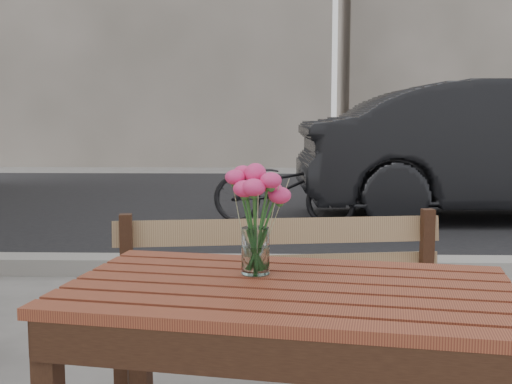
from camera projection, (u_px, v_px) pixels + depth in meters
street at (296, 222)px, 6.63m from camera, size 30.00×8.12×0.12m
backdrop_buildings at (291, 13)px, 15.47m from camera, size 15.50×4.00×8.00m
main_table at (288, 328)px, 1.65m from camera, size 1.23×0.85×0.70m
main_bench at (283, 292)px, 2.39m from camera, size 1.30×0.55×0.79m
main_vase at (255, 206)px, 1.73m from camera, size 0.16×0.16×0.30m
parked_car at (507, 151)px, 6.98m from camera, size 4.55×1.71×1.48m
bicycle at (283, 187)px, 6.62m from camera, size 1.60×0.90×0.80m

